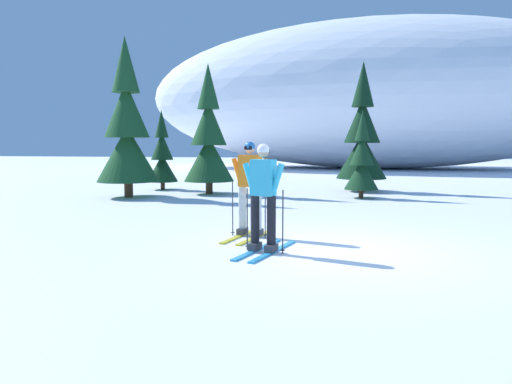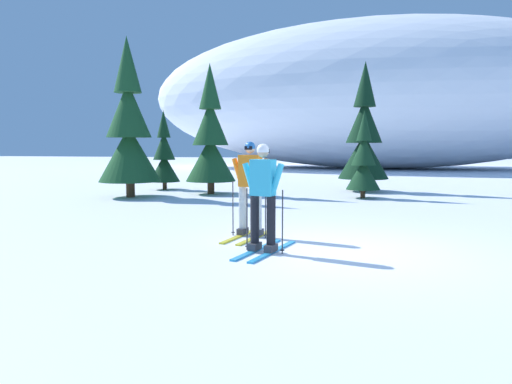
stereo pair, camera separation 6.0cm
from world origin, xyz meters
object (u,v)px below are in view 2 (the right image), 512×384
pine_tree_left (129,131)px  pine_tree_center_right (364,162)px  skier_orange_jacket (250,187)px  pine_tree_center_left (210,140)px  pine_tree_far_left (164,156)px  skier_cyan_jacket (263,197)px  pine_tree_center (364,138)px

pine_tree_left → pine_tree_center_right: bearing=10.8°
skier_orange_jacket → pine_tree_center_left: pine_tree_center_left is taller
skier_orange_jacket → pine_tree_left: pine_tree_left is taller
pine_tree_center_left → pine_tree_center_right: (5.50, -0.15, -0.75)m
pine_tree_center_left → pine_tree_left: bearing=-145.3°
pine_tree_far_left → pine_tree_center_left: 2.76m
skier_cyan_jacket → pine_tree_center_right: bearing=79.4°
skier_cyan_jacket → pine_tree_left: size_ratio=0.33×
pine_tree_left → pine_tree_center_left: pine_tree_left is taller
pine_tree_far_left → pine_tree_center: 8.00m
skier_orange_jacket → pine_tree_far_left: 10.45m
skier_orange_jacket → pine_tree_left: (-5.73, 5.86, 1.31)m
pine_tree_far_left → pine_tree_center_right: 8.02m
pine_tree_left → pine_tree_center: pine_tree_left is taller
pine_tree_center_right → pine_tree_center_left: bearing=178.4°
skier_cyan_jacket → pine_tree_center_left: (-3.89, 8.80, 1.05)m
pine_tree_center_left → pine_tree_center: bearing=22.6°
skier_orange_jacket → pine_tree_center_right: size_ratio=0.62×
pine_tree_far_left → pine_tree_left: bearing=-89.8°
pine_tree_far_left → pine_tree_left: 3.02m
pine_tree_far_left → pine_tree_center_right: (7.90, -1.37, -0.10)m
skier_orange_jacket → pine_tree_far_left: (-5.74, 8.72, 0.36)m
pine_tree_center_left → pine_tree_far_left: bearing=153.1°
skier_orange_jacket → pine_tree_far_left: bearing=123.4°
skier_cyan_jacket → pine_tree_center: pine_tree_center is taller
pine_tree_center → skier_cyan_jacket: bearing=-98.3°
skier_cyan_jacket → pine_tree_center_right: 8.80m
pine_tree_far_left → pine_tree_center_right: size_ratio=1.08×
pine_tree_center_left → skier_cyan_jacket: bearing=-66.2°
skier_cyan_jacket → pine_tree_left: bearing=131.3°
pine_tree_center_left → pine_tree_center: 5.96m
skier_orange_jacket → pine_tree_center: 10.09m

